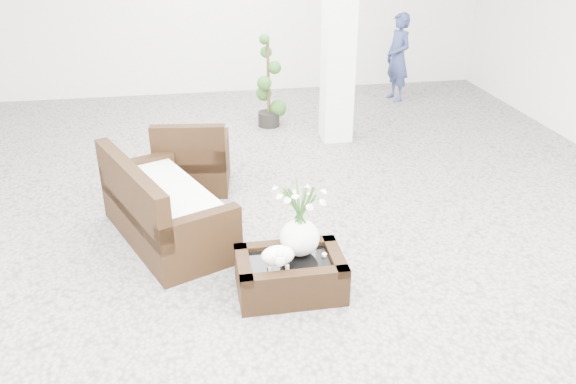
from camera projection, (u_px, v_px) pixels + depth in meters
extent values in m
plane|color=gray|center=(286.00, 244.00, 5.73)|extent=(11.00, 11.00, 0.00)
cube|color=white|center=(340.00, 13.00, 7.63)|extent=(0.40, 0.40, 3.50)
cube|color=black|center=(290.00, 276.00, 4.95)|extent=(0.90, 0.60, 0.31)
ellipsoid|color=white|center=(278.00, 257.00, 4.73)|extent=(0.28, 0.23, 0.21)
cylinder|color=white|center=(324.00, 254.00, 4.94)|extent=(0.04, 0.04, 0.03)
cube|color=black|center=(193.00, 152.00, 6.76)|extent=(0.90, 0.87, 0.87)
cube|color=black|center=(166.00, 199.00, 5.65)|extent=(1.37, 1.82, 0.87)
imported|color=navy|center=(398.00, 57.00, 9.79)|extent=(0.46, 0.60, 1.47)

